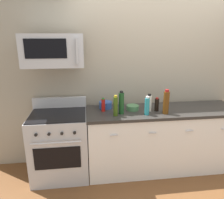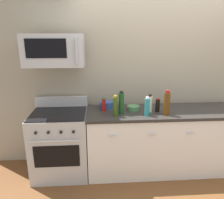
{
  "view_description": "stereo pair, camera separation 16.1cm",
  "coord_description": "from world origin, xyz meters",
  "px_view_note": "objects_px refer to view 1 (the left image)",
  "views": [
    {
      "loc": [
        -1.09,
        -2.76,
        1.93
      ],
      "look_at": [
        -0.74,
        -0.05,
        1.11
      ],
      "focal_mm": 34.46,
      "sensor_mm": 36.0,
      "label": 1
    },
    {
      "loc": [
        -0.93,
        -2.78,
        1.93
      ],
      "look_at": [
        -0.74,
        -0.05,
        1.11
      ],
      "focal_mm": 34.46,
      "sensor_mm": 36.0,
      "label": 2
    }
  ],
  "objects_px": {
    "range_oven": "(60,144)",
    "bowl_green_glaze": "(133,107)",
    "bottle_wine_green": "(121,103)",
    "bottle_hot_sauce_red": "(103,105)",
    "bottle_olive_oil": "(116,106)",
    "microwave": "(53,50)",
    "bottle_vinegar_white": "(149,103)",
    "bottle_soy_sauce_dark": "(157,105)",
    "bowl_blue_mixing": "(105,105)",
    "bottle_wine_amber": "(166,102)",
    "bottle_dish_soap": "(147,106)"
  },
  "relations": [
    {
      "from": "bottle_vinegar_white",
      "to": "bottle_wine_green",
      "type": "height_order",
      "value": "bottle_wine_green"
    },
    {
      "from": "range_oven",
      "to": "bottle_olive_oil",
      "type": "height_order",
      "value": "bottle_olive_oil"
    },
    {
      "from": "microwave",
      "to": "bottle_wine_amber",
      "type": "distance_m",
      "value": 1.6
    },
    {
      "from": "bowl_blue_mixing",
      "to": "bottle_dish_soap",
      "type": "bearing_deg",
      "value": -33.18
    },
    {
      "from": "bottle_vinegar_white",
      "to": "bottle_soy_sauce_dark",
      "type": "distance_m",
      "value": 0.11
    },
    {
      "from": "bottle_dish_soap",
      "to": "bowl_green_glaze",
      "type": "height_order",
      "value": "bottle_dish_soap"
    },
    {
      "from": "microwave",
      "to": "bottle_dish_soap",
      "type": "xyz_separation_m",
      "value": [
        1.17,
        -0.22,
        -0.71
      ]
    },
    {
      "from": "bottle_hot_sauce_red",
      "to": "bottle_dish_soap",
      "type": "relative_size",
      "value": 0.75
    },
    {
      "from": "microwave",
      "to": "bottle_olive_oil",
      "type": "height_order",
      "value": "microwave"
    },
    {
      "from": "bottle_olive_oil",
      "to": "bottle_vinegar_white",
      "type": "bearing_deg",
      "value": 14.44
    },
    {
      "from": "bottle_hot_sauce_red",
      "to": "bowl_blue_mixing",
      "type": "bearing_deg",
      "value": 71.46
    },
    {
      "from": "microwave",
      "to": "bottle_dish_soap",
      "type": "height_order",
      "value": "microwave"
    },
    {
      "from": "range_oven",
      "to": "bottle_hot_sauce_red",
      "type": "bearing_deg",
      "value": 3.44
    },
    {
      "from": "range_oven",
      "to": "bottle_wine_amber",
      "type": "height_order",
      "value": "bottle_wine_amber"
    },
    {
      "from": "bottle_soy_sauce_dark",
      "to": "bottle_olive_oil",
      "type": "bearing_deg",
      "value": -168.64
    },
    {
      "from": "bottle_hot_sauce_red",
      "to": "bottle_wine_amber",
      "type": "height_order",
      "value": "bottle_wine_amber"
    },
    {
      "from": "bottle_wine_green",
      "to": "bowl_blue_mixing",
      "type": "distance_m",
      "value": 0.33
    },
    {
      "from": "bottle_wine_green",
      "to": "bowl_blue_mixing",
      "type": "relative_size",
      "value": 1.72
    },
    {
      "from": "bottle_soy_sauce_dark",
      "to": "bottle_wine_amber",
      "type": "height_order",
      "value": "bottle_wine_amber"
    },
    {
      "from": "microwave",
      "to": "bottle_hot_sauce_red",
      "type": "height_order",
      "value": "microwave"
    },
    {
      "from": "bottle_hot_sauce_red",
      "to": "bowl_green_glaze",
      "type": "distance_m",
      "value": 0.42
    },
    {
      "from": "bottle_hot_sauce_red",
      "to": "bowl_green_glaze",
      "type": "xyz_separation_m",
      "value": [
        0.41,
        0.0,
        -0.05
      ]
    },
    {
      "from": "microwave",
      "to": "bottle_vinegar_white",
      "type": "bearing_deg",
      "value": -3.55
    },
    {
      "from": "microwave",
      "to": "bottle_vinegar_white",
      "type": "relative_size",
      "value": 3.06
    },
    {
      "from": "range_oven",
      "to": "bottle_soy_sauce_dark",
      "type": "xyz_separation_m",
      "value": [
        1.35,
        -0.04,
        0.54
      ]
    },
    {
      "from": "bottle_dish_soap",
      "to": "bowl_blue_mixing",
      "type": "bearing_deg",
      "value": 146.82
    },
    {
      "from": "range_oven",
      "to": "bowl_green_glaze",
      "type": "height_order",
      "value": "range_oven"
    },
    {
      "from": "bottle_hot_sauce_red",
      "to": "bottle_olive_oil",
      "type": "bearing_deg",
      "value": -53.56
    },
    {
      "from": "bottle_wine_green",
      "to": "bottle_olive_oil",
      "type": "distance_m",
      "value": 0.11
    },
    {
      "from": "microwave",
      "to": "range_oven",
      "type": "bearing_deg",
      "value": -90.29
    },
    {
      "from": "range_oven",
      "to": "bottle_hot_sauce_red",
      "type": "relative_size",
      "value": 5.69
    },
    {
      "from": "bottle_soy_sauce_dark",
      "to": "range_oven",
      "type": "bearing_deg",
      "value": 178.39
    },
    {
      "from": "microwave",
      "to": "bottle_wine_green",
      "type": "xyz_separation_m",
      "value": [
        0.84,
        -0.13,
        -0.68
      ]
    },
    {
      "from": "bottle_olive_oil",
      "to": "range_oven",
      "type": "bearing_deg",
      "value": 168.27
    },
    {
      "from": "range_oven",
      "to": "bottle_vinegar_white",
      "type": "relative_size",
      "value": 4.4
    },
    {
      "from": "bottle_wine_amber",
      "to": "bottle_dish_soap",
      "type": "height_order",
      "value": "bottle_wine_amber"
    },
    {
      "from": "bottle_olive_oil",
      "to": "bowl_blue_mixing",
      "type": "relative_size",
      "value": 1.52
    },
    {
      "from": "bottle_soy_sauce_dark",
      "to": "bowl_blue_mixing",
      "type": "distance_m",
      "value": 0.72
    },
    {
      "from": "bottle_soy_sauce_dark",
      "to": "bottle_dish_soap",
      "type": "height_order",
      "value": "bottle_dish_soap"
    },
    {
      "from": "bottle_soy_sauce_dark",
      "to": "bowl_blue_mixing",
      "type": "height_order",
      "value": "bottle_soy_sauce_dark"
    },
    {
      "from": "bottle_wine_green",
      "to": "bottle_dish_soap",
      "type": "bearing_deg",
      "value": -14.15
    },
    {
      "from": "bottle_hot_sauce_red",
      "to": "bowl_blue_mixing",
      "type": "distance_m",
      "value": 0.14
    },
    {
      "from": "bottle_soy_sauce_dark",
      "to": "bottle_wine_green",
      "type": "height_order",
      "value": "bottle_wine_green"
    },
    {
      "from": "bottle_wine_green",
      "to": "bowl_green_glaze",
      "type": "bearing_deg",
      "value": 34.22
    },
    {
      "from": "microwave",
      "to": "bottle_hot_sauce_red",
      "type": "bearing_deg",
      "value": -0.73
    },
    {
      "from": "bottle_vinegar_white",
      "to": "bottle_hot_sauce_red",
      "type": "height_order",
      "value": "bottle_vinegar_white"
    },
    {
      "from": "bottle_wine_amber",
      "to": "bottle_olive_oil",
      "type": "bearing_deg",
      "value": 179.29
    },
    {
      "from": "bottle_hot_sauce_red",
      "to": "bottle_wine_amber",
      "type": "xyz_separation_m",
      "value": [
        0.82,
        -0.2,
        0.07
      ]
    },
    {
      "from": "bottle_hot_sauce_red",
      "to": "bottle_dish_soap",
      "type": "bearing_deg",
      "value": -20.41
    },
    {
      "from": "bottle_vinegar_white",
      "to": "bottle_wine_green",
      "type": "distance_m",
      "value": 0.4
    }
  ]
}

